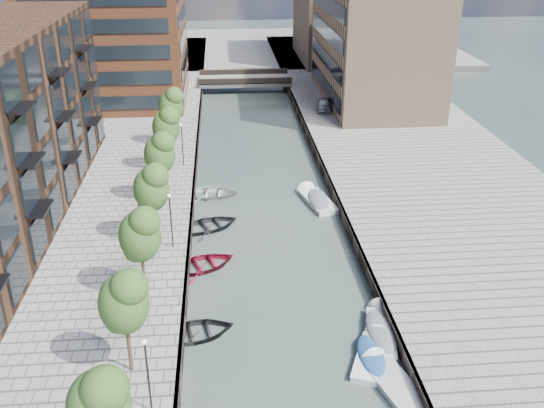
{
  "coord_description": "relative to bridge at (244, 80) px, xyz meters",
  "views": [
    {
      "loc": [
        -3.36,
        -14.3,
        22.06
      ],
      "look_at": [
        0.0,
        25.23,
        3.5
      ],
      "focal_mm": 40.0,
      "sensor_mm": 36.0,
      "label": 1
    }
  ],
  "objects": [
    {
      "name": "tan_block_near",
      "position": [
        16.0,
        -10.0,
        6.61
      ],
      "size": [
        12.0,
        25.0,
        14.0
      ],
      "primitive_type": "cube",
      "color": "tan",
      "rests_on": "quay_right"
    },
    {
      "name": "sloop_4",
      "position": [
        -4.7,
        -43.44,
        -1.39
      ],
      "size": [
        5.99,
        5.29,
        1.03
      ],
      "primitive_type": "imported",
      "rotation": [
        0.0,
        0.0,
        2.0
      ],
      "color": "#232426",
      "rests_on": "ground"
    },
    {
      "name": "sloop_2",
      "position": [
        -5.15,
        -49.45,
        -1.39
      ],
      "size": [
        5.89,
        5.17,
        1.02
      ],
      "primitive_type": "imported",
      "rotation": [
        0.0,
        0.0,
        1.98
      ],
      "color": "maroon",
      "rests_on": "ground"
    },
    {
      "name": "tan_block_far",
      "position": [
        16.0,
        16.0,
        7.61
      ],
      "size": [
        12.0,
        20.0,
        16.0
      ],
      "primitive_type": "cube",
      "color": "tan",
      "rests_on": "quay_right"
    },
    {
      "name": "quay_wall_right",
      "position": [
        6.1,
        -32.0,
        -0.89
      ],
      "size": [
        0.25,
        140.0,
        1.0
      ],
      "primitive_type": "cube",
      "color": "#332823",
      "rests_on": "ground"
    },
    {
      "name": "sloop_1",
      "position": [
        -5.38,
        -57.14,
        -1.39
      ],
      "size": [
        5.33,
        4.31,
        0.97
      ],
      "primitive_type": "imported",
      "rotation": [
        0.0,
        0.0,
        1.79
      ],
      "color": "black",
      "rests_on": "ground"
    },
    {
      "name": "motorboat_3",
      "position": [
        4.5,
        -59.85,
        -1.21
      ],
      "size": [
        3.12,
        4.69,
        1.48
      ],
      "color": "white",
      "rests_on": "ground"
    },
    {
      "name": "lamp_2",
      "position": [
        -7.2,
        -32.0,
        2.12
      ],
      "size": [
        0.24,
        0.24,
        4.12
      ],
      "color": "black",
      "rests_on": "quay_left"
    },
    {
      "name": "lamp_0",
      "position": [
        -7.2,
        -64.0,
        2.12
      ],
      "size": [
        0.24,
        0.24,
        4.12
      ],
      "color": "black",
      "rests_on": "quay_left"
    },
    {
      "name": "tree_3",
      "position": [
        -8.5,
        -47.0,
        3.92
      ],
      "size": [
        2.5,
        2.5,
        5.95
      ],
      "color": "#382619",
      "rests_on": "quay_left"
    },
    {
      "name": "bridge",
      "position": [
        0.0,
        0.0,
        0.0
      ],
      "size": [
        13.0,
        6.0,
        1.3
      ],
      "color": "gray",
      "rests_on": "ground"
    },
    {
      "name": "motorboat_4",
      "position": [
        4.46,
        -39.18,
        -1.17
      ],
      "size": [
        3.05,
        5.62,
        1.78
      ],
      "color": "white",
      "rests_on": "ground"
    },
    {
      "name": "motorboat_1",
      "position": [
        5.52,
        -57.73,
        -1.18
      ],
      "size": [
        2.93,
        5.37,
        1.7
      ],
      "color": "silver",
      "rests_on": "ground"
    },
    {
      "name": "car",
      "position": [
        9.1,
        -14.71,
        0.34
      ],
      "size": [
        2.31,
        4.5,
        1.46
      ],
      "primitive_type": "imported",
      "rotation": [
        0.0,
        0.0,
        -0.14
      ],
      "color": "#ABACB0",
      "rests_on": "quay_right"
    },
    {
      "name": "tree_5",
      "position": [
        -8.5,
        -33.0,
        3.92
      ],
      "size": [
        2.5,
        2.5,
        5.95
      ],
      "color": "#382619",
      "rests_on": "quay_left"
    },
    {
      "name": "lamp_1",
      "position": [
        -7.2,
        -48.0,
        2.12
      ],
      "size": [
        0.24,
        0.24,
        4.12
      ],
      "color": "black",
      "rests_on": "quay_left"
    },
    {
      "name": "tree_6",
      "position": [
        -8.5,
        -26.0,
        3.92
      ],
      "size": [
        2.5,
        2.5,
        5.95
      ],
      "color": "#382619",
      "rests_on": "quay_left"
    },
    {
      "name": "tree_0",
      "position": [
        -8.5,
        -68.0,
        3.92
      ],
      "size": [
        2.5,
        2.5,
        5.95
      ],
      "color": "#382619",
      "rests_on": "quay_left"
    },
    {
      "name": "sloop_3",
      "position": [
        -4.72,
        -37.33,
        -1.39
      ],
      "size": [
        5.15,
        3.73,
        1.05
      ],
      "primitive_type": "imported",
      "rotation": [
        0.0,
        0.0,
        1.55
      ],
      "color": "silver",
      "rests_on": "ground"
    },
    {
      "name": "tree_2",
      "position": [
        -8.5,
        -54.0,
        3.92
      ],
      "size": [
        2.5,
        2.5,
        5.95
      ],
      "color": "#382619",
      "rests_on": "quay_left"
    },
    {
      "name": "quay_wall_left",
      "position": [
        -6.1,
        -32.0,
        -0.89
      ],
      "size": [
        0.25,
        140.0,
        1.0
      ],
      "primitive_type": "cube",
      "color": "#332823",
      "rests_on": "ground"
    },
    {
      "name": "water",
      "position": [
        0.0,
        -32.0,
        -1.39
      ],
      "size": [
        300.0,
        300.0,
        0.0
      ],
      "primitive_type": "plane",
      "color": "#38473F",
      "rests_on": "ground"
    },
    {
      "name": "motorboat_2",
      "position": [
        5.0,
        -62.19,
        -1.29
      ],
      "size": [
        3.13,
        5.36,
        1.69
      ],
      "color": "#BABAB7",
      "rests_on": "ground"
    },
    {
      "name": "far_closure",
      "position": [
        0.0,
        28.0,
        -0.89
      ],
      "size": [
        80.0,
        40.0,
        1.0
      ],
      "primitive_type": "cube",
      "color": "gray",
      "rests_on": "ground"
    },
    {
      "name": "quay_right",
      "position": [
        16.0,
        -32.0,
        -0.89
      ],
      "size": [
        20.0,
        140.0,
        1.0
      ],
      "primitive_type": "cube",
      "color": "gray",
      "rests_on": "ground"
    },
    {
      "name": "tree_1",
      "position": [
        -8.5,
        -61.0,
        3.92
      ],
      "size": [
        2.5,
        2.5,
        5.95
      ],
      "color": "#382619",
      "rests_on": "quay_left"
    },
    {
      "name": "tree_4",
      "position": [
        -8.5,
        -40.0,
        3.92
      ],
      "size": [
        2.5,
        2.5,
        5.95
      ],
      "color": "#382619",
      "rests_on": "quay_left"
    }
  ]
}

